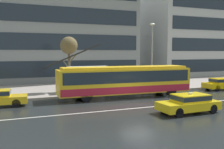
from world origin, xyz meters
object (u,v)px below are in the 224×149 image
(trolleybus, at_px, (125,80))
(street_tree_bare, at_px, (69,47))
(taxi_oncoming_near, at_px, (189,102))
(taxi_ahead_of_bus, at_px, (223,83))
(bus_shelter, at_px, (88,73))
(pedestrian_at_shelter, at_px, (143,73))
(pedestrian_approaching_curb, at_px, (73,76))
(street_lamp, at_px, (152,51))

(trolleybus, distance_m, street_tree_bare, 6.88)
(trolleybus, relative_size, taxi_oncoming_near, 3.15)
(trolleybus, distance_m, taxi_ahead_of_bus, 11.98)
(bus_shelter, bearing_deg, taxi_oncoming_near, -70.44)
(trolleybus, bearing_deg, bus_shelter, 122.73)
(taxi_ahead_of_bus, bearing_deg, bus_shelter, 166.05)
(street_tree_bare, bearing_deg, pedestrian_at_shelter, 0.76)
(pedestrian_at_shelter, height_order, pedestrian_approaching_curb, pedestrian_approaching_curb)
(pedestrian_approaching_curb, relative_size, street_tree_bare, 0.36)
(taxi_oncoming_near, height_order, pedestrian_approaching_curb, pedestrian_approaching_curb)
(trolleybus, relative_size, street_tree_bare, 2.44)
(taxi_oncoming_near, relative_size, street_tree_bare, 0.77)
(taxi_ahead_of_bus, height_order, street_tree_bare, street_tree_bare)
(trolleybus, xyz_separation_m, street_tree_bare, (-4.25, 4.44, 3.10))
(pedestrian_approaching_curb, distance_m, street_tree_bare, 2.98)
(taxi_oncoming_near, xyz_separation_m, street_lamp, (2.81, 9.84, 3.56))
(bus_shelter, distance_m, street_tree_bare, 3.26)
(taxi_oncoming_near, distance_m, street_lamp, 10.84)
(taxi_ahead_of_bus, distance_m, street_lamp, 8.78)
(pedestrian_at_shelter, distance_m, street_tree_bare, 9.08)
(pedestrian_approaching_curb, height_order, street_tree_bare, street_tree_bare)
(taxi_oncoming_near, bearing_deg, pedestrian_approaching_curb, 116.32)
(taxi_ahead_of_bus, relative_size, taxi_oncoming_near, 1.10)
(bus_shelter, bearing_deg, street_tree_bare, 160.51)
(taxi_ahead_of_bus, height_order, pedestrian_at_shelter, pedestrian_at_shelter)
(pedestrian_at_shelter, relative_size, street_lamp, 0.28)
(trolleybus, relative_size, pedestrian_at_shelter, 6.89)
(taxi_ahead_of_bus, bearing_deg, pedestrian_at_shelter, 150.38)
(bus_shelter, xyz_separation_m, street_tree_bare, (-1.80, 0.64, 2.64))
(taxi_ahead_of_bus, distance_m, pedestrian_at_shelter, 8.81)
(pedestrian_at_shelter, distance_m, pedestrian_approaching_curb, 8.37)
(trolleybus, distance_m, taxi_oncoming_near, 7.43)
(taxi_oncoming_near, distance_m, street_tree_bare, 13.59)
(pedestrian_approaching_curb, height_order, street_lamp, street_lamp)
(bus_shelter, distance_m, pedestrian_at_shelter, 6.83)
(trolleybus, relative_size, pedestrian_approaching_curb, 6.78)
(taxi_oncoming_near, relative_size, street_lamp, 0.61)
(pedestrian_at_shelter, bearing_deg, pedestrian_approaching_curb, -175.10)
(taxi_ahead_of_bus, xyz_separation_m, street_tree_bare, (-16.20, 4.21, 3.95))
(pedestrian_at_shelter, distance_m, street_lamp, 3.23)
(trolleybus, xyz_separation_m, taxi_ahead_of_bus, (11.95, 0.23, -0.85))
(taxi_ahead_of_bus, bearing_deg, pedestrian_approaching_curb, 167.23)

